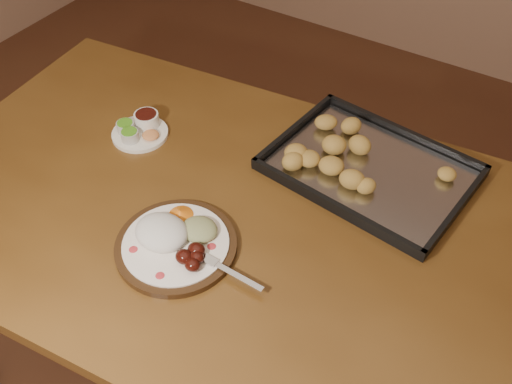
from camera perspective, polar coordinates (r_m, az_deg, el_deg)
The scene contains 5 objects.
ground at distance 1.98m, azimuth -5.88°, elevation -13.25°, with size 4.00×4.00×0.00m, color #512F1C.
dining_table at distance 1.35m, azimuth -2.70°, elevation -4.61°, with size 1.58×1.04×0.75m.
dinner_plate at distance 1.21m, azimuth -8.11°, elevation -4.79°, with size 0.35×0.26×0.06m.
condiment_saucer at distance 1.49m, azimuth -11.55°, elevation 6.19°, with size 0.14×0.14×0.05m.
baking_tray at distance 1.38m, azimuth 11.31°, elevation 2.47°, with size 0.49×0.39×0.05m.
Camera 1 is at (0.71, -0.76, 1.69)m, focal length 40.00 mm.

